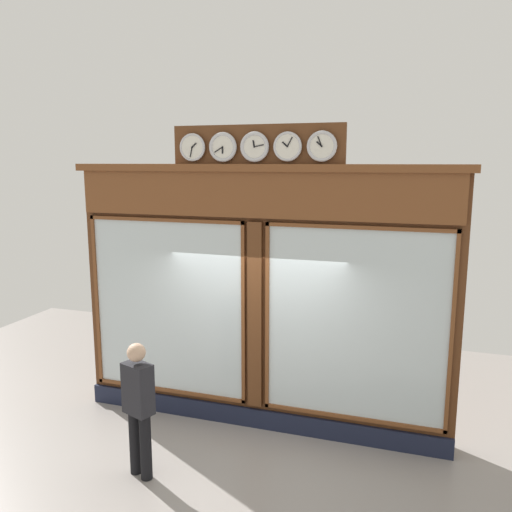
% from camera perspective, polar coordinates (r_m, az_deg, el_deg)
% --- Properties ---
extents(shop_facade, '(5.48, 0.42, 4.26)m').
position_cam_1_polar(shop_facade, '(7.32, 0.31, -4.45)').
color(shop_facade, '#5B3319').
rests_on(shop_facade, ground_plane).
extents(pedestrian, '(0.41, 0.33, 1.69)m').
position_cam_1_polar(pedestrian, '(6.58, -12.75, -15.58)').
color(pedestrian, black).
rests_on(pedestrian, ground_plane).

